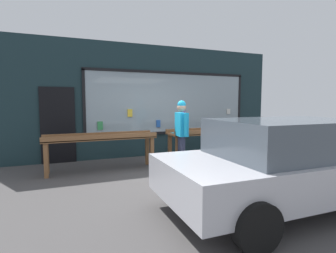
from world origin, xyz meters
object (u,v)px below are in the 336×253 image
display_table_right (213,135)px  small_dog (172,160)px  parked_car (288,161)px  person_browsing (182,129)px  display_table_left (101,141)px

display_table_right → small_dog: (-1.62, -0.81, -0.45)m
display_table_right → parked_car: parked_car is taller
small_dog → person_browsing: bearing=-18.8°
display_table_right → parked_car: 3.50m
display_table_right → parked_car: bearing=-102.1°
display_table_right → small_dog: size_ratio=5.42×
display_table_right → small_dog: bearing=-153.5°
small_dog → display_table_left: bearing=96.8°
parked_car → display_table_right: bearing=78.6°
display_table_left → parked_car: size_ratio=0.66×
display_table_left → parked_car: parked_car is taller
display_table_right → parked_car: (-0.73, -3.42, -0.01)m
person_browsing → parked_car: size_ratio=0.42×
display_table_right → person_browsing: bearing=-157.0°
display_table_right → person_browsing: size_ratio=1.55×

